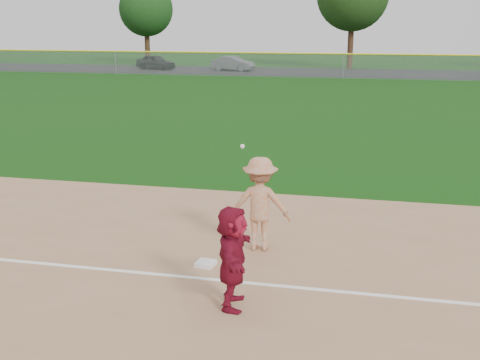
% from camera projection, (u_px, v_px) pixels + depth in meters
% --- Properties ---
extents(ground, '(160.00, 160.00, 0.00)m').
position_uv_depth(ground, '(223.00, 264.00, 11.65)').
color(ground, '#103E0B').
rests_on(ground, ground).
extents(foul_line, '(60.00, 0.10, 0.01)m').
position_uv_depth(foul_line, '(212.00, 279.00, 10.89)').
color(foul_line, white).
rests_on(foul_line, infield_dirt).
extents(parking_asphalt, '(120.00, 10.00, 0.01)m').
position_uv_depth(parking_asphalt, '(346.00, 73.00, 55.04)').
color(parking_asphalt, black).
rests_on(parking_asphalt, ground).
extents(first_base, '(0.39, 0.39, 0.08)m').
position_uv_depth(first_base, '(206.00, 264.00, 11.52)').
color(first_base, white).
rests_on(first_base, infield_dirt).
extents(base_runner, '(0.74, 1.65, 1.72)m').
position_uv_depth(base_runner, '(232.00, 257.00, 9.68)').
color(base_runner, maroon).
rests_on(base_runner, infield_dirt).
extents(car_left, '(4.47, 3.18, 1.41)m').
position_uv_depth(car_left, '(156.00, 62.00, 58.70)').
color(car_left, black).
rests_on(car_left, parking_asphalt).
extents(car_mid, '(4.34, 2.37, 1.36)m').
position_uv_depth(car_mid, '(233.00, 63.00, 57.16)').
color(car_mid, '#57595E').
rests_on(car_mid, parking_asphalt).
extents(first_base_play, '(1.30, 1.01, 2.30)m').
position_uv_depth(first_base_play, '(260.00, 204.00, 12.14)').
color(first_base_play, '#A1A1A3').
rests_on(first_base_play, infield_dirt).
extents(outfield_fence, '(110.00, 0.12, 110.00)m').
position_uv_depth(outfield_fence, '(344.00, 54.00, 48.88)').
color(outfield_fence, '#999EA0').
rests_on(outfield_fence, ground).
extents(tree_1, '(5.80, 5.80, 8.75)m').
position_uv_depth(tree_1, '(146.00, 9.00, 64.83)').
color(tree_1, '#332312').
rests_on(tree_1, ground).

